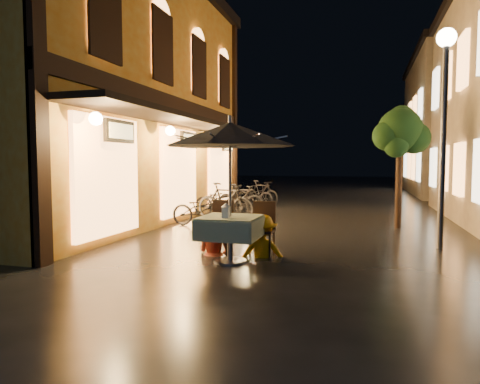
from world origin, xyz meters
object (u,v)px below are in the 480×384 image
(patio_umbrella, at_px, (230,134))
(person_orange, at_px, (214,216))
(streetlamp_near, at_px, (445,98))
(table_lantern, at_px, (226,210))
(cafe_table, at_px, (230,228))
(bicycle_0, at_px, (202,210))
(person_yellow, at_px, (262,216))

(patio_umbrella, relative_size, person_orange, 1.74)
(streetlamp_near, relative_size, patio_umbrella, 1.72)
(person_orange, bearing_deg, table_lantern, 139.86)
(cafe_table, height_order, bicycle_0, bicycle_0)
(person_orange, bearing_deg, person_yellow, -159.06)
(table_lantern, height_order, bicycle_0, table_lantern)
(patio_umbrella, bearing_deg, person_yellow, 55.09)
(streetlamp_near, height_order, table_lantern, streetlamp_near)
(cafe_table, distance_m, person_orange, 0.74)
(streetlamp_near, distance_m, person_yellow, 4.21)
(table_lantern, bearing_deg, cafe_table, 90.00)
(patio_umbrella, bearing_deg, streetlamp_near, 32.12)
(cafe_table, height_order, person_yellow, person_yellow)
(table_lantern, bearing_deg, person_orange, 121.51)
(person_orange, bearing_deg, bicycle_0, -46.54)
(bicycle_0, bearing_deg, cafe_table, -150.74)
(table_lantern, distance_m, bicycle_0, 4.37)
(person_orange, relative_size, person_yellow, 0.97)
(streetlamp_near, distance_m, patio_umbrella, 4.32)
(cafe_table, xyz_separation_m, bicycle_0, (-1.93, 3.67, -0.15))
(streetlamp_near, bearing_deg, cafe_table, -147.88)
(cafe_table, bearing_deg, patio_umbrella, 0.00)
(streetlamp_near, bearing_deg, person_orange, -157.27)
(patio_umbrella, distance_m, person_yellow, 1.59)
(table_lantern, distance_m, person_yellow, 0.93)
(person_orange, bearing_deg, cafe_table, 149.07)
(streetlamp_near, distance_m, person_orange, 4.94)
(person_yellow, bearing_deg, bicycle_0, -69.63)
(person_yellow, relative_size, bicycle_0, 0.87)
(cafe_table, bearing_deg, person_orange, 130.71)
(table_lantern, xyz_separation_m, person_orange, (-0.48, 0.78, -0.21))
(streetlamp_near, bearing_deg, person_yellow, -152.38)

